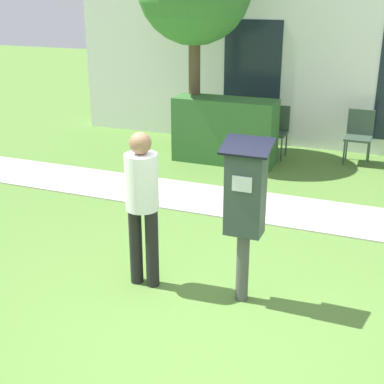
# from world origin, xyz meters

# --- Properties ---
(ground_plane) EXTENTS (40.00, 40.00, 0.00)m
(ground_plane) POSITION_xyz_m (0.00, 0.00, 0.00)
(ground_plane) COLOR #517A33
(sidewalk) EXTENTS (12.00, 1.10, 0.02)m
(sidewalk) POSITION_xyz_m (0.00, 2.81, 0.01)
(sidewalk) COLOR #B7B2A8
(sidewalk) RESTS_ON ground
(building_facade) EXTENTS (10.00, 0.26, 3.20)m
(building_facade) POSITION_xyz_m (0.00, 6.13, 1.60)
(building_facade) COLOR white
(building_facade) RESTS_ON ground
(parking_meter) EXTENTS (0.44, 0.31, 1.59)m
(parking_meter) POSITION_xyz_m (0.11, 0.48, 1.02)
(parking_meter) COLOR #4C4C4C
(parking_meter) RESTS_ON ground
(person_standing) EXTENTS (0.32, 0.32, 1.58)m
(person_standing) POSITION_xyz_m (-0.89, 0.40, 0.93)
(person_standing) COLOR black
(person_standing) RESTS_ON ground
(outdoor_chair_left) EXTENTS (0.44, 0.44, 0.90)m
(outdoor_chair_left) POSITION_xyz_m (-0.73, 5.26, 0.53)
(outdoor_chair_left) COLOR #334738
(outdoor_chair_left) RESTS_ON ground
(outdoor_chair_middle) EXTENTS (0.44, 0.44, 0.90)m
(outdoor_chair_middle) POSITION_xyz_m (0.68, 5.46, 0.53)
(outdoor_chair_middle) COLOR #334738
(outdoor_chair_middle) RESTS_ON ground
(hedge_row) EXTENTS (1.74, 0.60, 1.10)m
(hedge_row) POSITION_xyz_m (-1.45, 4.61, 0.55)
(hedge_row) COLOR #33662D
(hedge_row) RESTS_ON ground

